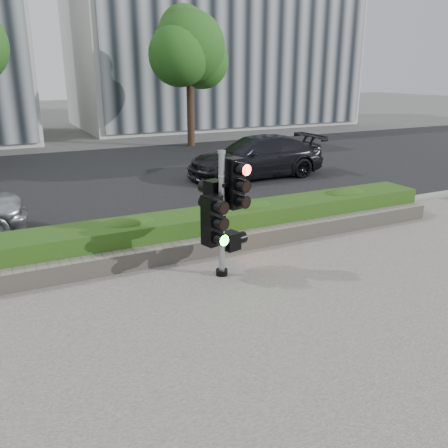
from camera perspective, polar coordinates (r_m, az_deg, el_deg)
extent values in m
plane|color=#51514C|center=(7.88, 2.58, -8.68)|extent=(120.00, 120.00, 0.00)
cube|color=#9E9389|center=(6.12, 14.52, -17.72)|extent=(16.00, 11.00, 0.03)
cube|color=black|center=(16.88, -14.10, 5.34)|extent=(60.00, 13.00, 0.02)
cube|color=gray|center=(10.50, -5.74, -1.45)|extent=(60.00, 0.25, 0.12)
cube|color=gray|center=(9.36, -3.03, -2.92)|extent=(12.00, 0.32, 0.34)
cube|color=#477A25|center=(9.87, -4.55, -0.79)|extent=(12.00, 1.00, 0.68)
cube|color=#B7B7B2|center=(34.42, -1.63, 22.01)|extent=(18.00, 10.00, 12.00)
cylinder|color=black|center=(23.49, -4.05, 13.62)|extent=(0.36, 0.36, 3.58)
sphere|color=#1C5117|center=(23.45, -4.21, 20.50)|extent=(3.33, 3.33, 3.33)
sphere|color=#1C5117|center=(24.02, -2.69, 18.93)|extent=(2.56, 2.56, 2.56)
sphere|color=#1C5117|center=(22.84, -5.37, 19.58)|extent=(2.82, 2.82, 2.82)
sphere|color=#1C5117|center=(24.09, -4.88, 22.24)|extent=(2.30, 2.30, 2.30)
cylinder|color=black|center=(8.55, -0.27, -5.81)|extent=(0.21, 0.21, 0.11)
cylinder|color=gray|center=(8.19, -0.28, 0.89)|extent=(0.11, 0.11, 2.19)
cylinder|color=gray|center=(7.94, -0.29, 8.67)|extent=(0.14, 0.14, 0.05)
cube|color=#FF1107|center=(8.18, 1.18, 4.93)|extent=(0.34, 0.34, 0.88)
cube|color=#14E51E|center=(8.02, -1.46, 0.46)|extent=(0.34, 0.34, 0.88)
cube|color=black|center=(8.31, -1.21, 3.24)|extent=(0.34, 0.34, 0.60)
cube|color=orange|center=(8.52, 0.79, -2.03)|extent=(0.34, 0.34, 0.32)
imported|color=black|center=(16.47, 3.82, 8.07)|extent=(4.86, 2.01, 1.41)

